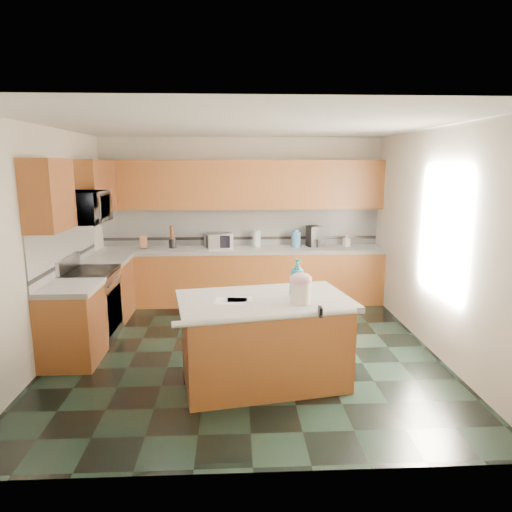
{
  "coord_description": "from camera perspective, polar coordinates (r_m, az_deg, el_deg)",
  "views": [
    {
      "loc": [
        -0.13,
        -5.32,
        2.27
      ],
      "look_at": [
        0.15,
        0.35,
        1.12
      ],
      "focal_mm": 32.0,
      "sensor_mm": 36.0,
      "label": 1
    }
  ],
  "objects": [
    {
      "name": "left_counter_front",
      "position": [
        5.59,
        -22.33,
        -3.72
      ],
      "size": [
        0.64,
        0.72,
        0.06
      ],
      "primitive_type": "cube",
      "color": "white",
      "rests_on": "left_base_cab_front"
    },
    {
      "name": "paper_towel",
      "position": [
        7.53,
        0.1,
        2.19
      ],
      "size": [
        0.12,
        0.12,
        0.28
      ],
      "primitive_type": "cylinder",
      "color": "white",
      "rests_on": "back_countertop"
    },
    {
      "name": "back_backsplash",
      "position": [
        7.68,
        -1.83,
        3.69
      ],
      "size": [
        4.6,
        0.02,
        0.63
      ],
      "primitive_type": "cube",
      "color": "silver",
      "rests_on": "back_countertop"
    },
    {
      "name": "island_top",
      "position": [
        4.7,
        1.03,
        -5.63
      ],
      "size": [
        1.89,
        1.33,
        0.06
      ],
      "primitive_type": "cube",
      "rotation": [
        0.0,
        0.0,
        0.18
      ],
      "color": "white",
      "rests_on": "island_base"
    },
    {
      "name": "range_body",
      "position": [
        6.38,
        -19.84,
        -5.91
      ],
      "size": [
        0.6,
        0.76,
        0.88
      ],
      "primitive_type": "cube",
      "color": "#B7B7BC",
      "rests_on": "ground"
    },
    {
      "name": "water_jug",
      "position": [
        7.55,
        5.01,
        2.07
      ],
      "size": [
        0.15,
        0.15,
        0.25
      ],
      "primitive_type": "cylinder",
      "color": "#508ABE",
      "rests_on": "back_countertop"
    },
    {
      "name": "water_jug_neck",
      "position": [
        7.53,
        5.03,
        3.16
      ],
      "size": [
        0.07,
        0.07,
        0.04
      ],
      "primitive_type": "cylinder",
      "color": "#508ABE",
      "rests_on": "water_jug"
    },
    {
      "name": "soap_bottle_back",
      "position": [
        7.7,
        11.24,
        1.92
      ],
      "size": [
        0.13,
        0.13,
        0.21
      ],
      "primitive_type": "imported",
      "rotation": [
        0.0,
        0.0,
        0.41
      ],
      "color": "white",
      "rests_on": "back_countertop"
    },
    {
      "name": "left_base_cab_front",
      "position": [
        5.72,
        -21.98,
        -8.18
      ],
      "size": [
        0.6,
        0.72,
        0.86
      ],
      "primitive_type": "cube",
      "color": "#402012",
      "rests_on": "ground"
    },
    {
      "name": "paper_sheet_a",
      "position": [
        4.59,
        -3.19,
        -5.63
      ],
      "size": [
        0.35,
        0.29,
        0.0
      ],
      "primitive_type": "cube",
      "rotation": [
        0.0,
        0.0,
        -0.16
      ],
      "color": "white",
      "rests_on": "island_top"
    },
    {
      "name": "window_light_proxy",
      "position": [
        5.71,
        22.29,
        2.85
      ],
      "size": [
        0.02,
        1.4,
        1.1
      ],
      "primitive_type": "cube",
      "color": "white",
      "rests_on": "wall_right"
    },
    {
      "name": "range_oven_door",
      "position": [
        6.31,
        -17.29,
        -6.31
      ],
      "size": [
        0.02,
        0.68,
        0.55
      ],
      "primitive_type": "cube",
      "color": "black",
      "rests_on": "range_body"
    },
    {
      "name": "left_backsplash",
      "position": [
        6.34,
        -22.68,
        1.16
      ],
      "size": [
        0.02,
        2.3,
        0.63
      ],
      "primitive_type": "cube",
      "color": "silver",
      "rests_on": "wall_left"
    },
    {
      "name": "soap_bottle_island",
      "position": [
        4.7,
        5.16,
        -2.75
      ],
      "size": [
        0.2,
        0.2,
        0.4
      ],
      "primitive_type": "imported",
      "rotation": [
        0.0,
        0.0,
        0.4
      ],
      "color": "teal",
      "rests_on": "island_top"
    },
    {
      "name": "paper_sheet_b",
      "position": [
        4.64,
        -2.02,
        -5.43
      ],
      "size": [
        0.26,
        0.2,
        0.0
      ],
      "primitive_type": "cube",
      "rotation": [
        0.0,
        0.0,
        0.05
      ],
      "color": "white",
      "rests_on": "island_top"
    },
    {
      "name": "treat_jar_knob_end_r",
      "position": [
        4.47,
        6.1,
        -2.34
      ],
      "size": [
        0.04,
        0.04,
        0.04
      ],
      "primitive_type": "sphere",
      "color": "tan",
      "rests_on": "treat_jar_lid"
    },
    {
      "name": "range_cooktop",
      "position": [
        6.27,
        -20.13,
        -1.89
      ],
      "size": [
        0.62,
        0.78,
        0.04
      ],
      "primitive_type": "cube",
      "color": "black",
      "rests_on": "range_body"
    },
    {
      "name": "back_upper_cab",
      "position": [
        7.46,
        -1.84,
        8.9
      ],
      "size": [
        4.6,
        0.33,
        0.78
      ],
      "primitive_type": "cube",
      "color": "#402012",
      "rests_on": "wall_back"
    },
    {
      "name": "back_base_cab",
      "position": [
        7.55,
        -1.75,
        -2.67
      ],
      "size": [
        4.6,
        0.6,
        0.86
      ],
      "primitive_type": "cube",
      "color": "#402012",
      "rests_on": "ground"
    },
    {
      "name": "ceiling",
      "position": [
        5.34,
        -1.48,
        16.07
      ],
      "size": [
        4.6,
        4.6,
        0.0
      ],
      "primitive_type": "plane",
      "color": "white",
      "rests_on": "ground"
    },
    {
      "name": "range_handle",
      "position": [
        6.21,
        -17.23,
        -2.97
      ],
      "size": [
        0.02,
        0.66,
        0.02
      ],
      "primitive_type": "cylinder",
      "rotation": [
        1.57,
        0.0,
        0.0
      ],
      "color": "#B7B7BC",
      "rests_on": "range_body"
    },
    {
      "name": "microwave",
      "position": [
        6.14,
        -20.66,
        5.7
      ],
      "size": [
        0.5,
        0.73,
        0.41
      ],
      "primitive_type": "imported",
      "rotation": [
        0.0,
        0.0,
        1.57
      ],
      "color": "#B7B7BC",
      "rests_on": "wall_left"
    },
    {
      "name": "treat_jar",
      "position": [
        4.51,
        5.6,
        -4.61
      ],
      "size": [
        0.21,
        0.21,
        0.21
      ],
      "primitive_type": "cylinder",
      "rotation": [
        0.0,
        0.0,
        -0.04
      ],
      "color": "silver",
      "rests_on": "island_top"
    },
    {
      "name": "wall_front",
      "position": [
        3.14,
        -0.36,
        -5.55
      ],
      "size": [
        4.6,
        0.04,
        2.7
      ],
      "primitive_type": "cube",
      "color": "beige",
      "rests_on": "ground"
    },
    {
      "name": "coffee_maker",
      "position": [
        7.61,
        7.27,
        2.44
      ],
      "size": [
        0.25,
        0.27,
        0.34
      ],
      "primitive_type": "cube",
      "rotation": [
        0.0,
        0.0,
        0.27
      ],
      "color": "black",
      "rests_on": "back_countertop"
    },
    {
      "name": "left_accent_band",
      "position": [
        6.37,
        -22.5,
        -0.56
      ],
      "size": [
        0.01,
        2.3,
        0.05
      ],
      "primitive_type": "cube",
      "color": "black",
      "rests_on": "wall_left"
    },
    {
      "name": "floor",
      "position": [
        5.78,
        -1.34,
        -11.65
      ],
      "size": [
        4.6,
        4.6,
        0.0
      ],
      "primitive_type": "plane",
      "color": "black",
      "rests_on": "ground"
    },
    {
      "name": "toaster_oven",
      "position": [
        7.48,
        -4.7,
        1.94
      ],
      "size": [
        0.48,
        0.4,
        0.24
      ],
      "primitive_type": "cube",
      "rotation": [
        0.0,
        0.0,
        0.31
      ],
      "color": "#B7B7BC",
      "rests_on": "back_countertop"
    },
    {
      "name": "clamp_body",
      "position": [
        4.27,
        8.04,
        -6.92
      ],
      "size": [
        0.03,
        0.1,
        0.09
      ],
      "primitive_type": "cube",
      "rotation": [
        0.0,
        0.0,
        -0.03
      ],
      "color": "black",
      "rests_on": "island_top"
    },
    {
      "name": "soap_back_cap",
      "position": [
        7.68,
        11.27,
        2.8
      ],
      "size": [
        0.02,
        0.02,
        0.03
      ],
      "primitive_type": "cylinder",
      "color": "red",
      "rests_on": "soap_bottle_back"
    },
    {
      "name": "left_upper_cab_front",
      "position": [
        5.47,
        -24.51,
        6.98
      ],
      "size": [
        0.33,
        0.72,
        0.78
      ],
      "primitive_type": "cube",
      "color": "#402012",
      "rests_on": "wall_left"
    },
    {
      "name": "wall_left",
      "position": [
        5.83,
        -24.87,
        1.3
      ],
      "size": [
        0.04,
        4.6,
        2.7
      ],
      "primitive_type": "cube",
      "color": "beige",
      "rests_on": "ground"
    },
    {
      "name": "island_bullnose",
      "position": [
        4.21,
        1.5,
        -7.69
      ],
      "size": [
        1.72,
        0.36,
        0.06
      ],
      "primitive_type": "cylinder",
      "rotation": [
        0.0,
        1.57,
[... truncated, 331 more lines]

